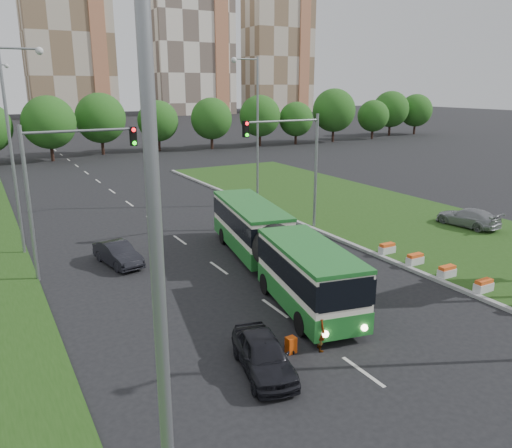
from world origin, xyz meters
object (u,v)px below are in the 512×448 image
car_left_near (263,354)px  car_median (468,217)px  traffic_mast_median (297,155)px  pedestrian (321,330)px  traffic_mast_left (61,177)px  car_left_far (118,254)px  articulated_bus (270,246)px  shopping_trolley (291,345)px

car_left_near → car_median: bearing=34.9°
traffic_mast_median → pedestrian: (-8.20, -14.00, -4.49)m
traffic_mast_left → car_left_far: 5.40m
articulated_bus → pedestrian: (-2.34, -7.65, -0.78)m
car_left_near → car_left_far: 13.64m
traffic_mast_left → car_left_far: size_ratio=2.03×
car_left_far → pedestrian: (4.31, -13.30, 0.21)m
car_left_near → car_left_far: (-1.64, 13.54, -0.03)m
pedestrian → shopping_trolley: 1.27m
traffic_mast_median → traffic_mast_left: size_ratio=1.00×
articulated_bus → car_median: articulated_bus is taller
car_left_near → shopping_trolley: (1.57, 0.62, -0.37)m
car_left_near → pedestrian: (2.66, 0.24, 0.18)m
articulated_bus → car_left_far: size_ratio=4.13×
car_median → pedestrian: (-19.29, -8.59, 0.05)m
traffic_mast_left → articulated_bus: traffic_mast_left is taller
pedestrian → articulated_bus: bearing=3.0°
articulated_bus → pedestrian: articulated_bus is taller
car_median → articulated_bus: bearing=-3.4°
articulated_bus → car_left_far: 8.79m
articulated_bus → shopping_trolley: 8.15m
traffic_mast_left → pedestrian: bearing=-61.9°
car_left_near → articulated_bus: bearing=70.6°
car_left_far → articulated_bus: bearing=-51.3°
car_left_near → shopping_trolley: car_left_near is taller
traffic_mast_median → car_left_near: size_ratio=2.00×
traffic_mast_median → shopping_trolley: traffic_mast_median is taller
articulated_bus → car_left_far: bearing=151.0°
traffic_mast_median → articulated_bus: bearing=-132.7°
articulated_bus → car_left_far: articulated_bus is taller
traffic_mast_left → car_median: bearing=-9.5°
car_left_far → pedestrian: 13.98m
car_left_far → traffic_mast_median: bearing=-7.8°
traffic_mast_left → car_left_far: bearing=6.4°
shopping_trolley → car_left_far: bearing=100.8°
car_left_near → pedestrian: bearing=18.1°
car_left_far → shopping_trolley: bearing=-87.0°
car_median → pedestrian: pedestrian is taller
car_left_near → shopping_trolley: size_ratio=6.26×
car_left_near → shopping_trolley: 1.73m
articulated_bus → car_left_near: bearing=-111.0°
car_left_near → car_left_far: size_ratio=1.02×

